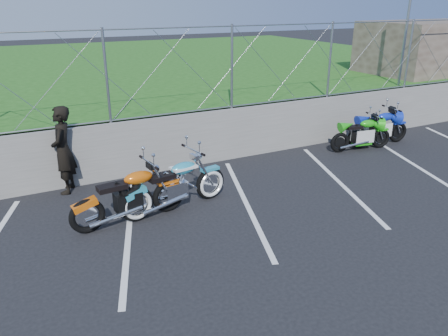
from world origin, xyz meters
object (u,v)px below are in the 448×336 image
sportbike_green (362,135)px  person_standing (63,150)px  cruiser_turquoise (176,187)px  naked_orange (131,198)px  sportbike_blue (379,129)px

sportbike_green → person_standing: size_ratio=0.99×
cruiser_turquoise → sportbike_green: (5.76, 1.08, -0.05)m
naked_orange → cruiser_turquoise: bearing=0.7°
cruiser_turquoise → naked_orange: (-0.93, -0.10, 0.01)m
naked_orange → person_standing: size_ratio=1.18×
cruiser_turquoise → naked_orange: 0.93m
sportbike_green → person_standing: bearing=-176.3°
sportbike_green → sportbike_blue: sportbike_blue is taller
naked_orange → person_standing: person_standing is taller
sportbike_blue → person_standing: 8.33m
naked_orange → person_standing: bearing=107.7°
sportbike_blue → naked_orange: bearing=-163.2°
cruiser_turquoise → naked_orange: bearing=176.7°
naked_orange → sportbike_blue: size_ratio=1.10×
naked_orange → sportbike_blue: naked_orange is taller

